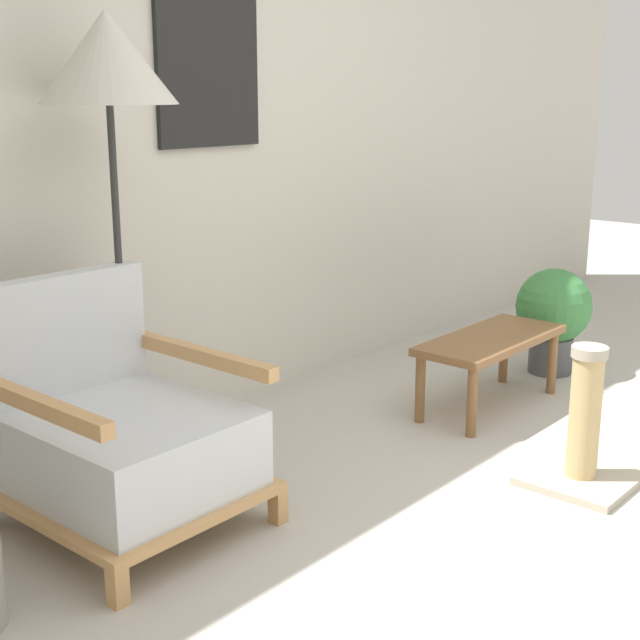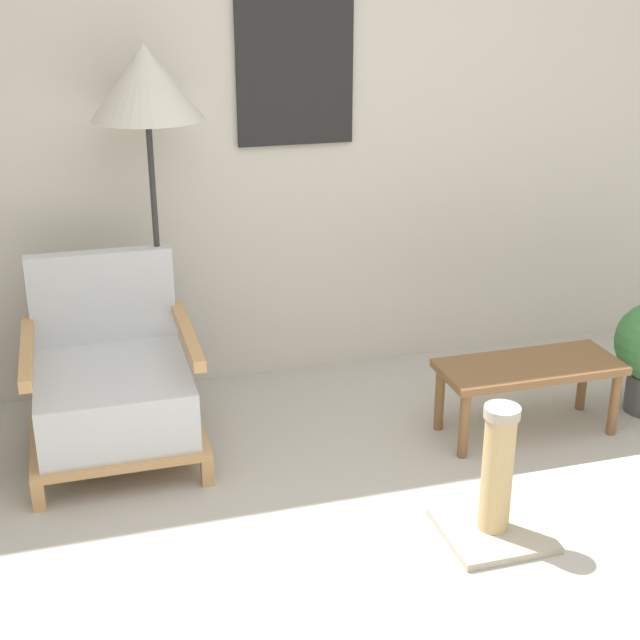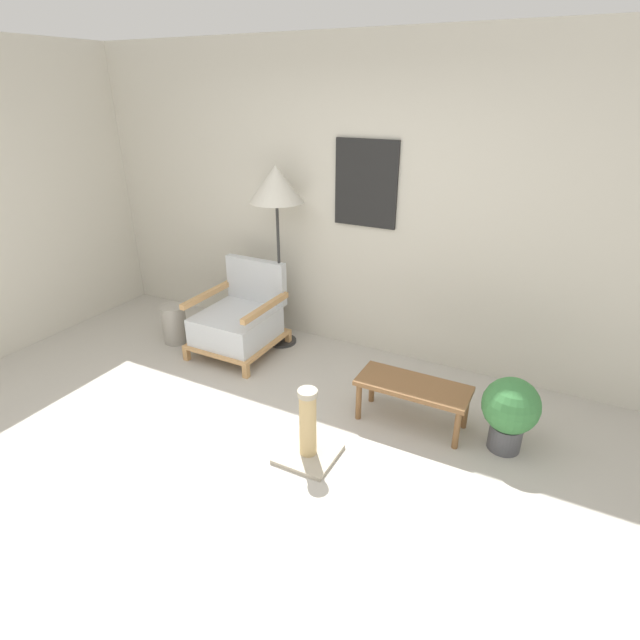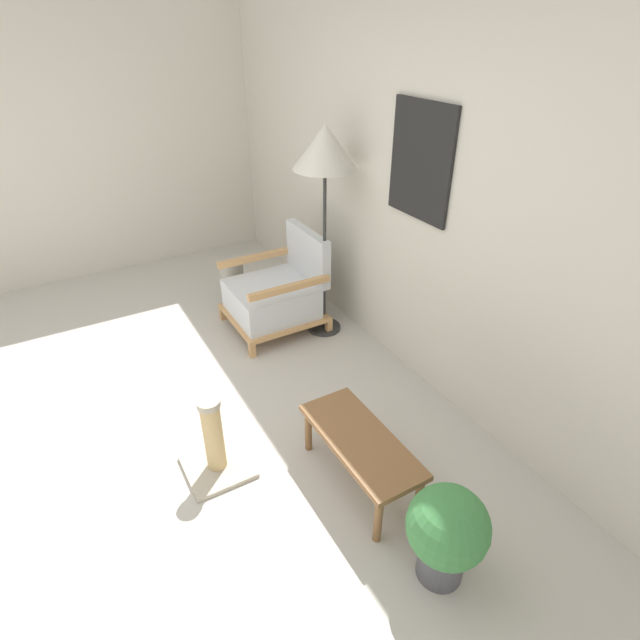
{
  "view_description": "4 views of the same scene",
  "coord_description": "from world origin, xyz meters",
  "px_view_note": "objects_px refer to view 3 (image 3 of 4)",
  "views": [
    {
      "loc": [
        -2.63,
        -0.7,
        1.43
      ],
      "look_at": [
        -0.06,
        1.51,
        0.55
      ],
      "focal_mm": 50.0,
      "sensor_mm": 36.0,
      "label": 1
    },
    {
      "loc": [
        -1.06,
        -1.96,
        1.98
      ],
      "look_at": [
        -0.06,
        1.51,
        0.55
      ],
      "focal_mm": 50.0,
      "sensor_mm": 36.0,
      "label": 2
    },
    {
      "loc": [
        1.67,
        -1.78,
        2.3
      ],
      "look_at": [
        -0.06,
        1.51,
        0.55
      ],
      "focal_mm": 28.0,
      "sensor_mm": 36.0,
      "label": 3
    },
    {
      "loc": [
        2.47,
        0.05,
        2.34
      ],
      "look_at": [
        -0.06,
        1.51,
        0.55
      ],
      "focal_mm": 28.0,
      "sensor_mm": 36.0,
      "label": 4
    }
  ],
  "objects_px": {
    "vase": "(174,324)",
    "potted_plant": "(510,410)",
    "scratching_post": "(308,434)",
    "armchair": "(239,320)",
    "floor_lamp": "(276,190)",
    "coffee_table": "(413,390)"
  },
  "relations": [
    {
      "from": "coffee_table",
      "to": "scratching_post",
      "type": "height_order",
      "value": "scratching_post"
    },
    {
      "from": "coffee_table",
      "to": "vase",
      "type": "bearing_deg",
      "value": 175.57
    },
    {
      "from": "armchair",
      "to": "scratching_post",
      "type": "relative_size",
      "value": 1.55
    },
    {
      "from": "floor_lamp",
      "to": "potted_plant",
      "type": "distance_m",
      "value": 2.58
    },
    {
      "from": "potted_plant",
      "to": "floor_lamp",
      "type": "bearing_deg",
      "value": 163.85
    },
    {
      "from": "coffee_table",
      "to": "potted_plant",
      "type": "relative_size",
      "value": 1.49
    },
    {
      "from": "vase",
      "to": "scratching_post",
      "type": "height_order",
      "value": "scratching_post"
    },
    {
      "from": "floor_lamp",
      "to": "armchair",
      "type": "bearing_deg",
      "value": -128.89
    },
    {
      "from": "vase",
      "to": "armchair",
      "type": "bearing_deg",
      "value": 12.87
    },
    {
      "from": "vase",
      "to": "scratching_post",
      "type": "bearing_deg",
      "value": -23.9
    },
    {
      "from": "coffee_table",
      "to": "potted_plant",
      "type": "bearing_deg",
      "value": 2.16
    },
    {
      "from": "floor_lamp",
      "to": "scratching_post",
      "type": "bearing_deg",
      "value": -52.29
    },
    {
      "from": "coffee_table",
      "to": "vase",
      "type": "height_order",
      "value": "vase"
    },
    {
      "from": "floor_lamp",
      "to": "potted_plant",
      "type": "height_order",
      "value": "floor_lamp"
    },
    {
      "from": "armchair",
      "to": "scratching_post",
      "type": "distance_m",
      "value": 1.66
    },
    {
      "from": "potted_plant",
      "to": "scratching_post",
      "type": "relative_size",
      "value": 1.03
    },
    {
      "from": "vase",
      "to": "potted_plant",
      "type": "distance_m",
      "value": 3.15
    },
    {
      "from": "armchair",
      "to": "coffee_table",
      "type": "xyz_separation_m",
      "value": [
        1.8,
        -0.35,
        -0.02
      ]
    },
    {
      "from": "armchair",
      "to": "coffee_table",
      "type": "bearing_deg",
      "value": -10.88
    },
    {
      "from": "armchair",
      "to": "scratching_post",
      "type": "xyz_separation_m",
      "value": [
        1.3,
        -1.03,
        -0.13
      ]
    },
    {
      "from": "armchair",
      "to": "floor_lamp",
      "type": "relative_size",
      "value": 0.48
    },
    {
      "from": "floor_lamp",
      "to": "coffee_table",
      "type": "relative_size",
      "value": 2.07
    }
  ]
}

